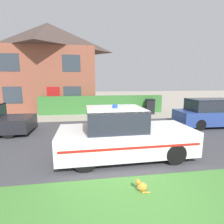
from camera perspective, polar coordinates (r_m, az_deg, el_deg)
The scene contains 9 objects.
ground_plane at distance 4.45m, azimuth 8.70°, elevation -24.83°, with size 80.00×80.00×0.00m, color #A89E8E.
road_strip at distance 8.16m, azimuth -0.04°, elevation -8.04°, with size 28.00×6.93×0.01m, color #424247.
lawn_verge at distance 4.20m, azimuth 10.18°, elevation -27.26°, with size 28.00×2.12×0.01m, color #478438.
garden_hedge at distance 14.03m, azimuth -3.15°, elevation 2.47°, with size 9.74×0.70×1.39m, color #3D7F38.
police_car at distance 5.88m, azimuth 3.64°, elevation -7.46°, with size 4.44×1.89×1.79m.
cat at distance 4.48m, azimuth 9.49°, elevation -22.73°, with size 0.32×0.23×0.30m.
neighbour_car_near at distance 11.38m, azimuth 30.38°, elevation -0.39°, with size 4.51×1.67×1.56m.
house_left at distance 18.09m, azimuth -19.65°, elevation 14.03°, with size 8.60×6.99×7.78m.
wheelie_bin at distance 14.03m, azimuth 12.27°, elevation 1.80°, with size 0.71×0.70×1.16m.
Camera 1 is at (-1.13, -3.48, 2.54)m, focal length 28.00 mm.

